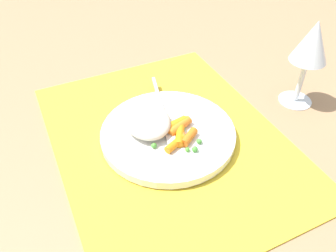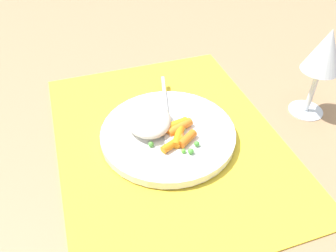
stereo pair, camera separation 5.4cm
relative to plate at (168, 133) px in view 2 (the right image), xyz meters
name	(u,v)px [view 2 (the right image)]	position (x,y,z in m)	size (l,w,h in m)	color
ground_plane	(168,139)	(0.00, 0.00, -0.01)	(2.40, 2.40, 0.00)	#997551
placemat	(168,138)	(0.00, 0.00, -0.01)	(0.50, 0.38, 0.01)	gold
plate	(168,133)	(0.00, 0.00, 0.00)	(0.23, 0.23, 0.01)	white
rice_mound	(147,117)	(-0.03, -0.03, 0.02)	(0.11, 0.08, 0.03)	beige
carrot_portion	(179,133)	(0.02, 0.01, 0.01)	(0.07, 0.07, 0.02)	orange
pea_scatter	(175,138)	(0.03, 0.00, 0.01)	(0.09, 0.08, 0.01)	#559F32
fork	(167,116)	(-0.04, 0.01, 0.01)	(0.20, 0.06, 0.01)	silver
wine_glass	(325,54)	(0.01, 0.28, 0.11)	(0.07, 0.07, 0.17)	silver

